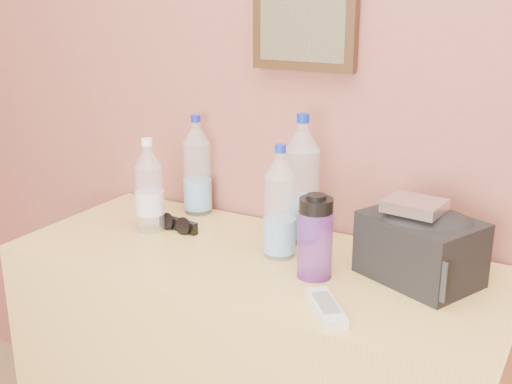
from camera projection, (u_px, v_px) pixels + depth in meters
The scene contains 10 objects.
picture_frame at pixel (304, 23), 1.72m from camera, with size 0.30×0.03×0.25m, color #382311, non-canonical shape.
pet_large_b at pixel (197, 170), 1.98m from camera, with size 0.08×0.08×0.31m.
pet_large_c at pixel (301, 186), 1.75m from camera, with size 0.10×0.10×0.36m.
pet_large_d at pixel (280, 208), 1.65m from camera, with size 0.08×0.08×0.30m.
pet_small at pixel (149, 191), 1.84m from camera, with size 0.08×0.08×0.27m.
nalgene_bottle at pixel (315, 237), 1.54m from camera, with size 0.09×0.09×0.21m.
sunglasses at pixel (178, 224), 1.86m from camera, with size 0.14×0.05×0.04m, color black, non-canonical shape.
ac_remote at pixel (326, 308), 1.39m from camera, with size 0.16×0.05×0.02m, color white.
toiletry_bag at pixel (420, 245), 1.53m from camera, with size 0.26×0.19×0.18m, color black, non-canonical shape.
foil_packet at pixel (415, 205), 1.49m from camera, with size 0.13×0.11×0.03m, color silver.
Camera 1 is at (0.43, 0.36, 1.49)m, focal length 45.00 mm.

